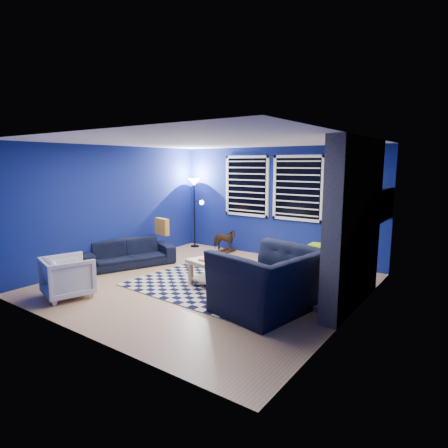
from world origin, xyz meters
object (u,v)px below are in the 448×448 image
Objects in this scene: floor_lamp at (195,191)px; tv at (385,205)px; armchair_big at (268,281)px; cabinet at (318,259)px; rocking_horse at (224,240)px; armchair_bent at (68,277)px; sofa at (128,253)px; coffee_table at (216,269)px.

tv is at bearing -2.51° from floor_lamp.
armchair_big reaches higher than cabinet.
tv is 1.69× the size of rocking_horse.
tv is 1.63m from cabinet.
armchair_bent is 1.23× the size of rocking_horse.
floor_lamp is at bearing -115.82° from armchair_big.
cabinet is (2.75, 3.70, -0.08)m from armchair_bent.
floor_lamp is at bearing -63.29° from armchair_bent.
cabinet is 0.36× the size of floor_lamp.
sofa is 1.75× the size of coffee_table.
coffee_table is at bearing -106.93° from cabinet.
armchair_bent is 3.91m from rocking_horse.
coffee_table is at bearing -136.68° from tv.
armchair_big is 0.81× the size of floor_lamp.
tv is 0.71× the size of armchair_big.
armchair_bent is at bearing -54.87° from armchair_big.
coffee_table is (-1.24, 0.39, -0.12)m from armchair_big.
cabinet is at bearing -109.21° from rocking_horse.
tv is 0.53× the size of sofa.
rocking_horse is at bearing 122.24° from coffee_table.
tv is 3.22m from coffee_table.
floor_lamp reaches higher than armchair_bent.
armchair_big is (3.58, -0.44, 0.18)m from sofa.
cabinet reaches higher than coffee_table.
sofa is at bearing 140.78° from rocking_horse.
floor_lamp is (-3.61, 2.68, 0.97)m from armchair_big.
armchair_big is 3.66m from rocking_horse.
floor_lamp is at bearing 177.49° from tv.
armchair_big is 3.22m from armchair_bent.
floor_lamp is at bearing 23.69° from sofa.
cabinet is (-0.18, 2.38, -0.21)m from armchair_big.
rocking_horse reaches higher than coffee_table.
floor_lamp reaches higher than sofa.
rocking_horse reaches higher than sofa.
tv is 3.74m from rocking_horse.
armchair_bent is at bearing -137.06° from sofa.
tv reaches higher than armchair_big.
rocking_horse is 2.57m from coffee_table.
sofa is 2.33m from rocking_horse.
floor_lamp reaches higher than coffee_table.
rocking_horse reaches higher than cabinet.
sofa is 3.61m from armchair_big.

